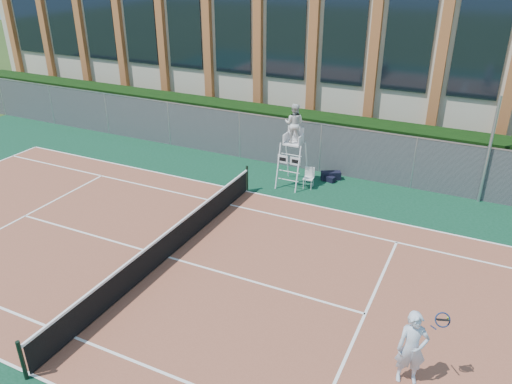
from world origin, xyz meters
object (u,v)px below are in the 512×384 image
at_px(plastic_chair, 309,176).
at_px(umpire_chair, 294,126).
at_px(steel_pole, 489,151).
at_px(tennis_player, 412,348).

bearing_deg(plastic_chair, umpire_chair, 179.42).
xyz_separation_m(umpire_chair, plastic_chair, (0.74, -0.01, -2.05)).
distance_m(steel_pole, umpire_chair, 7.43).
relative_size(steel_pole, plastic_chair, 4.90).
xyz_separation_m(steel_pole, tennis_player, (-0.80, -10.55, -1.15)).
xyz_separation_m(steel_pole, umpire_chair, (-7.23, -1.65, 0.45)).
bearing_deg(tennis_player, steel_pole, 85.66).
height_order(umpire_chair, plastic_chair, umpire_chair).
distance_m(steel_pole, plastic_chair, 6.89).
height_order(plastic_chair, tennis_player, tennis_player).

